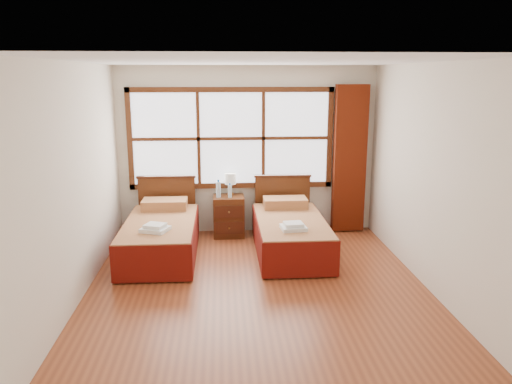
{
  "coord_description": "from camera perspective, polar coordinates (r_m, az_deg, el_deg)",
  "views": [
    {
      "loc": [
        -0.4,
        -5.48,
        2.46
      ],
      "look_at": [
        0.03,
        0.7,
        1.0
      ],
      "focal_mm": 35.0,
      "sensor_mm": 36.0,
      "label": 1
    }
  ],
  "objects": [
    {
      "name": "towels_right",
      "position": [
        6.51,
        4.29,
        -3.96
      ],
      "size": [
        0.34,
        0.31,
        0.09
      ],
      "rotation": [
        0.0,
        0.0,
        0.09
      ],
      "color": "white",
      "rests_on": "bed_right"
    },
    {
      "name": "bed_left",
      "position": [
        7.07,
        -10.81,
        -4.86
      ],
      "size": [
        0.97,
        1.99,
        0.94
      ],
      "color": "#3D1A0C",
      "rests_on": "floor"
    },
    {
      "name": "ceiling",
      "position": [
        5.5,
        0.2,
        14.73
      ],
      "size": [
        4.5,
        4.5,
        0.0
      ],
      "primitive_type": "plane",
      "rotation": [
        3.14,
        0.0,
        0.0
      ],
      "color": "white",
      "rests_on": "wall_back"
    },
    {
      "name": "window",
      "position": [
        7.75,
        -2.87,
        6.13
      ],
      "size": [
        3.16,
        0.06,
        1.56
      ],
      "color": "white",
      "rests_on": "wall_back"
    },
    {
      "name": "floor",
      "position": [
        6.02,
        0.18,
        -10.86
      ],
      "size": [
        4.5,
        4.5,
        0.0
      ],
      "primitive_type": "plane",
      "color": "brown",
      "rests_on": "ground"
    },
    {
      "name": "wall_back",
      "position": [
        7.83,
        -1.02,
        4.74
      ],
      "size": [
        4.0,
        0.0,
        4.0
      ],
      "primitive_type": "plane",
      "rotation": [
        1.57,
        0.0,
        0.0
      ],
      "color": "silver",
      "rests_on": "floor"
    },
    {
      "name": "curtain",
      "position": [
        7.95,
        10.65,
        3.7
      ],
      "size": [
        0.5,
        0.16,
        2.3
      ],
      "primitive_type": "cube",
      "color": "#5D1A09",
      "rests_on": "wall_back"
    },
    {
      "name": "nightstand",
      "position": [
        7.78,
        -3.12,
        -2.76
      ],
      "size": [
        0.47,
        0.47,
        0.63
      ],
      "color": "#4D2510",
      "rests_on": "floor"
    },
    {
      "name": "bed_right",
      "position": [
        7.09,
        3.93,
        -4.64
      ],
      "size": [
        0.96,
        1.98,
        0.93
      ],
      "color": "#3D1A0C",
      "rests_on": "floor"
    },
    {
      "name": "bottle_far",
      "position": [
        7.6,
        -3.0,
        0.13
      ],
      "size": [
        0.06,
        0.06,
        0.22
      ],
      "color": "silver",
      "rests_on": "nightstand"
    },
    {
      "name": "bottle_near",
      "position": [
        7.62,
        -4.32,
        0.32
      ],
      "size": [
        0.07,
        0.07,
        0.28
      ],
      "color": "silver",
      "rests_on": "nightstand"
    },
    {
      "name": "towels_left",
      "position": [
        6.53,
        -11.45,
        -4.06
      ],
      "size": [
        0.4,
        0.38,
        0.1
      ],
      "rotation": [
        0.0,
        0.0,
        -0.38
      ],
      "color": "white",
      "rests_on": "bed_left"
    },
    {
      "name": "wall_left",
      "position": [
        5.82,
        -19.84,
        0.98
      ],
      "size": [
        0.0,
        4.5,
        4.5
      ],
      "primitive_type": "plane",
      "rotation": [
        1.57,
        0.0,
        1.57
      ],
      "color": "silver",
      "rests_on": "floor"
    },
    {
      "name": "lamp",
      "position": [
        7.77,
        -2.95,
        1.46
      ],
      "size": [
        0.17,
        0.17,
        0.34
      ],
      "color": "#BD833C",
      "rests_on": "nightstand"
    },
    {
      "name": "wall_right",
      "position": [
        6.09,
        19.3,
        1.54
      ],
      "size": [
        0.0,
        4.5,
        4.5
      ],
      "primitive_type": "plane",
      "rotation": [
        1.57,
        0.0,
        -1.57
      ],
      "color": "silver",
      "rests_on": "floor"
    }
  ]
}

